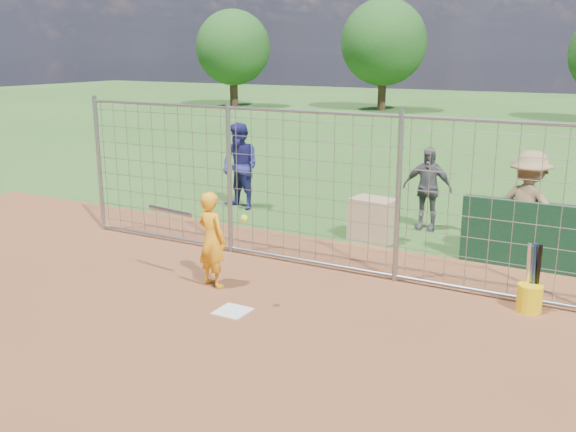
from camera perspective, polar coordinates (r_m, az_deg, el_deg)
The scene contains 12 objects.
ground at distance 8.92m, azimuth -4.21°, elevation -8.07°, with size 100.00×100.00×0.00m, color #2D591E.
infield_dirt at distance 6.88m, azimuth -18.51°, elevation -16.10°, with size 18.00×18.00×0.00m, color brown.
home_plate at distance 8.77m, azimuth -4.93°, elevation -8.44°, with size 0.43×0.43×0.02m, color silver.
dugout_wall at distance 10.93m, azimuth 21.86°, elevation -1.79°, with size 2.60×0.20×1.10m, color #11381E.
batter at distance 9.51m, azimuth -6.80°, elevation -2.07°, with size 0.53×0.35×1.45m, color #FA9F15.
bystander_a at distance 14.15m, azimuth -4.28°, elevation 4.43°, with size 0.92×0.72×1.90m, color navy.
bystander_b at distance 12.77m, azimuth 12.26°, elevation 2.42°, with size 0.96×0.40×1.64m, color #535358.
bystander_c at distance 11.04m, azimuth 20.54°, elevation 0.61°, with size 1.22×0.70×1.89m, color #91744F.
equipment_bin at distance 11.88m, azimuth 7.59°, elevation -0.34°, with size 0.80×0.55×0.80m, color tan.
equipment_in_play at distance 9.20m, azimuth -9.01°, elevation 0.29°, with size 1.91×0.38×0.21m.
bucket_with_bats at distance 9.26m, azimuth 20.71°, elevation -6.52°, with size 0.34×0.36×0.97m.
backstop_fence at distance 10.20m, azimuth 1.78°, elevation 2.28°, with size 9.08×0.08×2.60m.
Camera 1 is at (4.54, -6.88, 3.42)m, focal length 40.00 mm.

